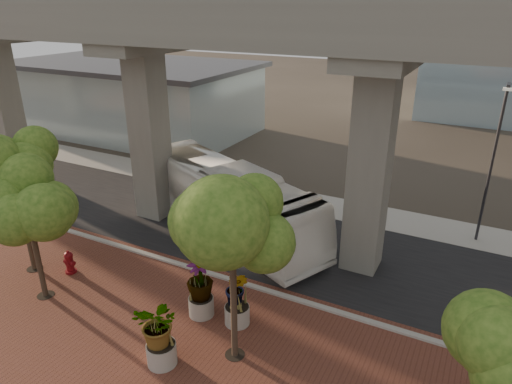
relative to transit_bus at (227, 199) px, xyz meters
The scene contains 17 objects.
ground 3.15m from the transit_bus, 58.43° to the right, with size 160.00×160.00×0.00m, color #322C24.
brick_plaza 10.43m from the transit_bus, 82.48° to the right, with size 70.00×13.00×0.06m, color brown.
asphalt_road 2.25m from the transit_bus, ahead, with size 90.00×8.00×0.04m, color black.
curb_strip 4.73m from the transit_bus, 72.19° to the right, with size 70.00×0.25×0.16m, color #A29F97.
far_sidewalk 5.76m from the transit_bus, 75.77° to the left, with size 90.00×3.00×0.06m, color #A29F97.
transit_viaduct 5.64m from the transit_bus, ahead, with size 72.00×5.60×12.40m.
station_pavilion 23.25m from the transit_bus, 143.49° to the left, with size 23.00×13.00×6.30m.
transit_bus is the anchor object (origin of this frame).
fire_hydrant 8.16m from the transit_bus, 120.35° to the right, with size 0.55×0.50×1.11m.
planter_front 10.03m from the transit_bus, 71.78° to the right, with size 2.24×2.24×2.46m.
planter_right 7.30m from the transit_bus, 67.06° to the right, with size 2.41×2.41×2.57m.
planter_left 7.85m from the transit_bus, 56.36° to the right, with size 2.12×2.12×2.34m.
street_tree_far_west 10.01m from the transit_bus, 127.68° to the right, with size 3.67×3.67×6.57m.
street_tree_near_west 9.78m from the transit_bus, 112.66° to the right, with size 3.44×3.44×5.91m.
street_tree_near_east 10.07m from the transit_bus, 57.56° to the right, with size 4.27×4.27×6.96m.
streetlamp_west 10.07m from the transit_bus, 147.10° to the left, with size 0.42×1.24×8.53m.
streetlamp_east 13.23m from the transit_bus, 21.90° to the left, with size 0.40×1.16×8.03m.
Camera 1 is at (10.17, -16.53, 11.41)m, focal length 32.00 mm.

